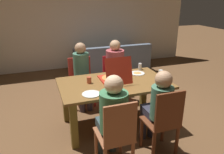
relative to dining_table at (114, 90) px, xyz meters
The scene contains 19 objects.
ground_plane 0.62m from the dining_table, ahead, with size 20.00×20.00×0.00m, color brown.
back_wall 3.45m from the dining_table, 90.00° to the left, with size 6.98×0.12×2.80m, color beige.
dining_table is the anchor object (origin of this frame).
chair_0 1.05m from the dining_table, 108.57° to the right, with size 0.40×0.45×0.97m.
person_0 0.92m from the dining_table, 111.38° to the right, with size 0.33×0.49×1.22m.
chair_1 1.04m from the dining_table, 70.52° to the left, with size 0.41×0.41×0.88m.
person_1 0.92m from the dining_table, 67.85° to the left, with size 0.35×0.52×1.23m.
chair_2 1.02m from the dining_table, 109.23° to the left, with size 0.45×0.39×0.92m.
person_2 0.89m from the dining_table, 112.18° to the left, with size 0.29×0.47×1.23m.
chair_3 0.98m from the dining_table, 69.40° to the right, with size 0.41×0.41×0.96m.
person_3 0.84m from the dining_table, 65.67° to the right, with size 0.29×0.52×1.17m.
pizza_box_0 0.20m from the dining_table, 70.10° to the left, with size 0.41×0.52×0.43m.
plate_0 0.57m from the dining_table, 144.79° to the right, with size 0.25×0.25×0.01m.
plate_1 0.59m from the dining_table, 24.97° to the left, with size 0.25×0.25×0.03m.
drinking_glass_0 0.80m from the dining_table, 32.85° to the left, with size 0.06×0.06×0.12m, color silver.
drinking_glass_1 0.32m from the dining_table, 101.06° to the right, with size 0.08×0.08×0.15m, color silver.
drinking_glass_2 0.43m from the dining_table, 165.82° to the left, with size 0.07×0.07×0.10m, color #BA4D32.
drinking_glass_3 0.80m from the dining_table, ahead, with size 0.07×0.07×0.14m, color silver.
couch 2.83m from the dining_table, 71.21° to the left, with size 2.02×0.91×0.77m.
Camera 1 is at (-1.11, -3.01, 2.05)m, focal length 35.53 mm.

